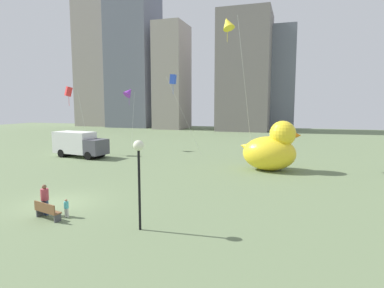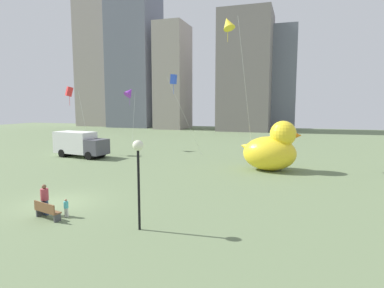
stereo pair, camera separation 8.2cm
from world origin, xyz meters
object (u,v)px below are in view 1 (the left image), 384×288
object	(u,v)px
kite_blue	(173,80)
kite_red	(69,92)
person_child	(66,207)
kite_yellow	(228,24)
person_adult	(45,198)
park_bench	(47,210)
giant_inflatable_duck	(271,149)
box_truck	(79,144)
kite_purple	(129,92)
lamppost	(139,159)

from	to	relation	value
kite_blue	kite_red	xyz separation A→B (m)	(-12.00, -3.41, -1.40)
person_child	kite_yellow	world-z (taller)	kite_yellow
person_adult	kite_red	bearing A→B (deg)	124.99
park_bench	kite_yellow	distance (m)	22.44
person_child	giant_inflatable_duck	size ratio (longest dim) A/B	0.18
person_adult	box_truck	world-z (taller)	box_truck
kite_purple	person_child	bearing A→B (deg)	-68.66
person_adult	kite_red	xyz separation A→B (m)	(-13.20, 18.86, 6.49)
lamppost	giant_inflatable_duck	bearing A→B (deg)	73.21
kite_blue	lamppost	bearing A→B (deg)	-72.81
person_adult	box_truck	size ratio (longest dim) A/B	0.25
park_bench	lamppost	xyz separation A→B (m)	(5.22, 0.22, 2.91)
park_bench	person_adult	xyz separation A→B (m)	(-0.56, 0.52, 0.45)
park_bench	kite_purple	world-z (taller)	kite_purple
person_child	box_truck	world-z (taller)	box_truck
lamppost	kite_purple	xyz separation A→B (m)	(-13.99, 24.70, 4.15)
person_adult	person_child	world-z (taller)	person_adult
kite_blue	kite_red	size ratio (longest dim) A/B	1.17
person_adult	kite_yellow	world-z (taller)	kite_yellow
giant_inflatable_duck	lamppost	world-z (taller)	giant_inflatable_duck
person_adult	kite_purple	world-z (taller)	kite_purple
park_bench	giant_inflatable_duck	size ratio (longest dim) A/B	0.32
box_truck	kite_yellow	distance (m)	20.60
person_child	kite_blue	world-z (taller)	kite_blue
park_bench	person_child	world-z (taller)	person_child
park_bench	box_truck	world-z (taller)	box_truck
kite_yellow	kite_red	xyz separation A→B (m)	(-19.50, 1.93, -5.95)
giant_inflatable_duck	lamppost	distance (m)	16.98
person_adult	box_truck	xyz separation A→B (m)	(-10.51, 16.90, 0.53)
park_bench	kite_blue	world-z (taller)	kite_blue
person_adult	kite_yellow	bearing A→B (deg)	69.58
lamppost	kite_yellow	size ratio (longest dim) A/B	0.30
person_adult	person_child	size ratio (longest dim) A/B	1.73
lamppost	kite_purple	size ratio (longest dim) A/B	0.51
park_bench	box_truck	distance (m)	20.67
lamppost	kite_yellow	bearing A→B (deg)	88.27
person_adult	giant_inflatable_duck	distance (m)	19.17
kite_red	kite_purple	bearing A→B (deg)	48.02
person_adult	kite_blue	bearing A→B (deg)	93.08
person_child	kite_purple	bearing A→B (deg)	111.34
giant_inflatable_duck	kite_purple	distance (m)	21.46
person_adult	kite_blue	xyz separation A→B (m)	(-1.20, 22.27, 7.89)
person_child	kite_red	bearing A→B (deg)	127.67
kite_red	box_truck	bearing A→B (deg)	-36.02
person_adult	kite_blue	size ratio (longest dim) A/B	0.18
park_bench	person_child	distance (m)	0.95
lamppost	person_child	bearing A→B (deg)	175.06
giant_inflatable_duck	person_adult	bearing A→B (deg)	-123.87
giant_inflatable_duck	kite_red	distance (m)	24.67
person_adult	box_truck	distance (m)	19.91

